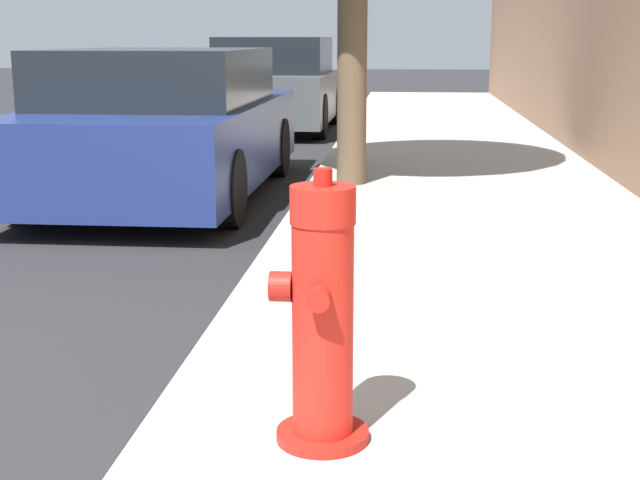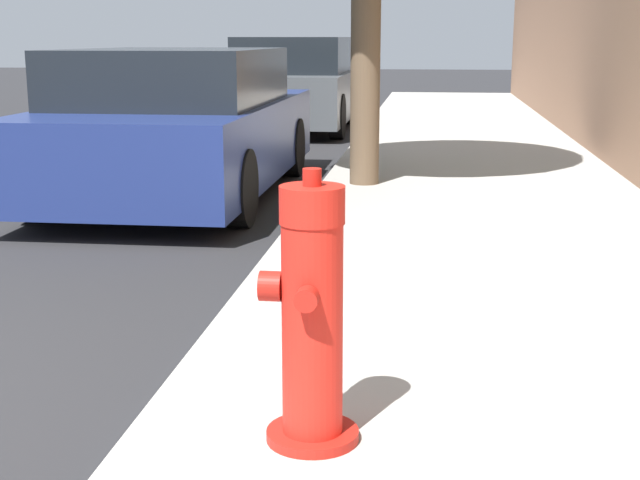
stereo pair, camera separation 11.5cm
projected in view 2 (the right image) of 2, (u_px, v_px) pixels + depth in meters
fire_hydrant at (312, 320)px, 2.95m from camera, size 0.33×0.33×0.93m
parked_car_near at (180, 126)px, 8.30m from camera, size 1.88×4.35×1.37m
parked_car_mid at (295, 86)px, 14.22m from camera, size 1.81×3.86×1.47m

